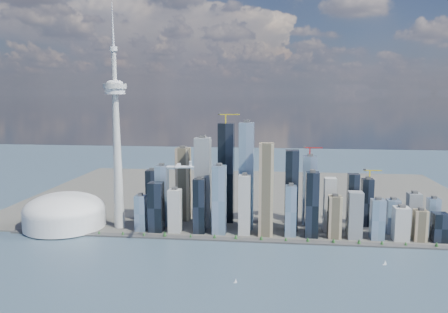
# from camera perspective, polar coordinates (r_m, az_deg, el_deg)

# --- Properties ---
(ground) EXTENTS (4000.00, 4000.00, 0.00)m
(ground) POSITION_cam_1_polar(r_m,az_deg,el_deg) (798.28, -0.10, -16.79)
(ground) COLOR #35485D
(ground) RESTS_ON ground
(seawall) EXTENTS (1100.00, 22.00, 4.00)m
(seawall) POSITION_cam_1_polar(r_m,az_deg,el_deg) (1028.39, 1.55, -10.82)
(seawall) COLOR #383838
(seawall) RESTS_ON ground
(land) EXTENTS (1400.00, 900.00, 3.00)m
(land) POSITION_cam_1_polar(r_m,az_deg,el_deg) (1460.13, 3.11, -5.09)
(land) COLOR #4C4C47
(land) RESTS_ON ground
(shoreline_trees) EXTENTS (960.53, 7.20, 8.80)m
(shoreline_trees) POSITION_cam_1_polar(r_m,az_deg,el_deg) (1026.20, 1.55, -10.46)
(shoreline_trees) COLOR #3F2D1E
(shoreline_trees) RESTS_ON seawall
(skyscraper_cluster) EXTENTS (736.00, 142.00, 285.52)m
(skyscraper_cluster) POSITION_cam_1_polar(r_m,az_deg,el_deg) (1084.36, 5.13, -5.05)
(skyscraper_cluster) COLOR black
(skyscraper_cluster) RESTS_ON land
(needle_tower) EXTENTS (56.00, 56.00, 550.50)m
(needle_tower) POSITION_cam_1_polar(r_m,az_deg,el_deg) (1102.51, -13.86, 2.69)
(needle_tower) COLOR #ACACA6
(needle_tower) RESTS_ON land
(dome_stadium) EXTENTS (200.00, 200.00, 86.00)m
(dome_stadium) POSITION_cam_1_polar(r_m,az_deg,el_deg) (1183.56, -20.11, -6.88)
(dome_stadium) COLOR silver
(dome_stadium) RESTS_ON land
(airplane) EXTENTS (61.58, 54.61, 15.01)m
(airplane) POSITION_cam_1_polar(r_m,az_deg,el_deg) (920.24, -5.83, -1.32)
(airplane) COLOR silver
(airplane) RESTS_ON ground
(sailboat_west) EXTENTS (6.40, 3.27, 8.93)m
(sailboat_west) POSITION_cam_1_polar(r_m,az_deg,el_deg) (816.19, 1.51, -15.99)
(sailboat_west) COLOR white
(sailboat_west) RESTS_ON ground
(sailboat_east) EXTENTS (7.79, 3.13, 10.75)m
(sailboat_east) POSITION_cam_1_polar(r_m,az_deg,el_deg) (947.66, 20.27, -12.95)
(sailboat_east) COLOR white
(sailboat_east) RESTS_ON ground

